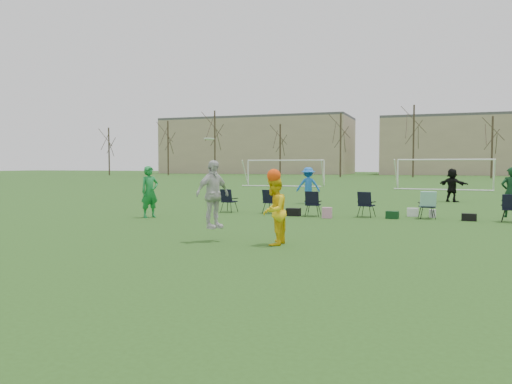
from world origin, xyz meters
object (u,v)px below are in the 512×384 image
at_px(fielder_green_near, 150,192).
at_px(goal_mid, 444,166).
at_px(fielder_blue, 308,185).
at_px(goal_left, 285,165).
at_px(fielder_black, 452,185).
at_px(center_contest, 245,202).

relative_size(fielder_green_near, goal_mid, 0.26).
bearing_deg(fielder_blue, goal_left, -89.36).
bearing_deg(fielder_black, center_contest, 107.83).
bearing_deg(goal_mid, goal_left, 175.87).
height_order(fielder_green_near, center_contest, center_contest).
distance_m(fielder_green_near, fielder_black, 16.57).
height_order(center_contest, goal_mid, center_contest).
bearing_deg(fielder_black, goal_mid, -53.88).
relative_size(fielder_blue, goal_left, 0.25).
height_order(fielder_blue, center_contest, center_contest).
distance_m(fielder_green_near, goal_mid, 29.04).
distance_m(center_contest, goal_left, 34.65).
distance_m(fielder_blue, fielder_black, 7.92).
xyz_separation_m(fielder_green_near, goal_mid, (10.78, 26.95, 0.96)).
relative_size(fielder_black, goal_left, 0.24).
distance_m(fielder_green_near, fielder_blue, 9.55).
bearing_deg(goal_left, goal_mid, -13.13).
bearing_deg(fielder_green_near, fielder_black, -12.91).
relative_size(goal_left, goal_mid, 1.00).
height_order(fielder_green_near, fielder_black, fielder_green_near).
bearing_deg(center_contest, fielder_black, 72.45).
xyz_separation_m(center_contest, goal_mid, (5.18, 31.50, 0.88)).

